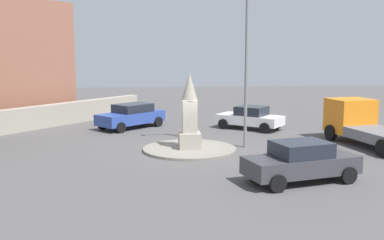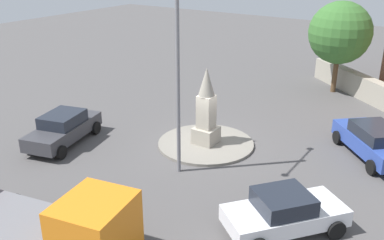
{
  "view_description": "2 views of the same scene",
  "coord_description": "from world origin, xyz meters",
  "px_view_note": "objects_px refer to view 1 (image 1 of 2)",
  "views": [
    {
      "loc": [
        -2.01,
        -21.61,
        4.81
      ],
      "look_at": [
        0.12,
        0.03,
        1.5
      ],
      "focal_mm": 42.4,
      "sensor_mm": 36.0,
      "label": 1
    },
    {
      "loc": [
        16.02,
        9.91,
        8.79
      ],
      "look_at": [
        0.81,
        -0.26,
        1.49
      ],
      "focal_mm": 40.56,
      "sensor_mm": 36.0,
      "label": 2
    }
  ],
  "objects_px": {
    "car_dark_grey_passing": "(301,161)",
    "monument": "(190,115)",
    "car_blue_near_island": "(131,116)",
    "streetlamp": "(247,46)",
    "truck_orange_parked_left": "(363,124)",
    "car_white_parked_right": "(250,118)"
  },
  "relations": [
    {
      "from": "car_white_parked_right",
      "to": "monument",
      "type": "bearing_deg",
      "value": -127.02
    },
    {
      "from": "car_dark_grey_passing",
      "to": "monument",
      "type": "bearing_deg",
      "value": 122.03
    },
    {
      "from": "monument",
      "to": "streetlamp",
      "type": "height_order",
      "value": "streetlamp"
    },
    {
      "from": "car_blue_near_island",
      "to": "monument",
      "type": "bearing_deg",
      "value": -66.1
    },
    {
      "from": "car_dark_grey_passing",
      "to": "car_white_parked_right",
      "type": "xyz_separation_m",
      "value": [
        0.72,
        11.49,
        -0.05
      ]
    },
    {
      "from": "monument",
      "to": "car_dark_grey_passing",
      "type": "distance_m",
      "value": 6.87
    },
    {
      "from": "car_white_parked_right",
      "to": "truck_orange_parked_left",
      "type": "bearing_deg",
      "value": -45.57
    },
    {
      "from": "streetlamp",
      "to": "car_dark_grey_passing",
      "type": "bearing_deg",
      "value": -83.08
    },
    {
      "from": "monument",
      "to": "car_blue_near_island",
      "type": "relative_size",
      "value": 0.83
    },
    {
      "from": "car_blue_near_island",
      "to": "car_white_parked_right",
      "type": "bearing_deg",
      "value": -8.93
    },
    {
      "from": "car_blue_near_island",
      "to": "truck_orange_parked_left",
      "type": "xyz_separation_m",
      "value": [
        12.25,
        -6.13,
        0.25
      ]
    },
    {
      "from": "streetlamp",
      "to": "truck_orange_parked_left",
      "type": "height_order",
      "value": "streetlamp"
    },
    {
      "from": "monument",
      "to": "streetlamp",
      "type": "bearing_deg",
      "value": 8.94
    },
    {
      "from": "car_blue_near_island",
      "to": "streetlamp",
      "type": "bearing_deg",
      "value": -47.49
    },
    {
      "from": "streetlamp",
      "to": "car_dark_grey_passing",
      "type": "xyz_separation_m",
      "value": [
        0.75,
        -6.21,
        -4.27
      ]
    },
    {
      "from": "car_blue_near_island",
      "to": "car_dark_grey_passing",
      "type": "bearing_deg",
      "value": -62.24
    },
    {
      "from": "streetlamp",
      "to": "truck_orange_parked_left",
      "type": "relative_size",
      "value": 1.36
    },
    {
      "from": "streetlamp",
      "to": "car_dark_grey_passing",
      "type": "relative_size",
      "value": 1.85
    },
    {
      "from": "monument",
      "to": "car_white_parked_right",
      "type": "bearing_deg",
      "value": 52.98
    },
    {
      "from": "monument",
      "to": "streetlamp",
      "type": "relative_size",
      "value": 0.44
    },
    {
      "from": "streetlamp",
      "to": "car_blue_near_island",
      "type": "bearing_deg",
      "value": 132.51
    },
    {
      "from": "car_blue_near_island",
      "to": "car_dark_grey_passing",
      "type": "height_order",
      "value": "car_blue_near_island"
    }
  ]
}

